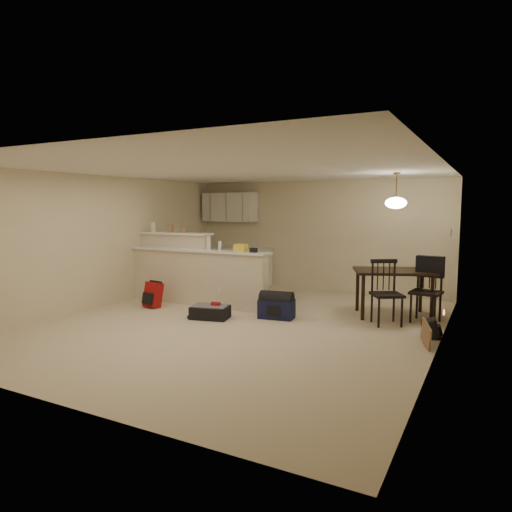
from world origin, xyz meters
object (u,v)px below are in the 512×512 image
Objects in this scene: suitcase at (210,312)px; black_daypack at (431,329)px; dining_chair_far at (426,291)px; red_backpack at (153,295)px; pendant_lamp at (396,202)px; navy_duffel at (277,309)px; dining_chair_near at (387,293)px; dining_table at (393,275)px.

black_daypack reaches higher than suitcase.
dining_chair_far is 4.93m from red_backpack.
navy_duffel is at bearing -147.46° from pendant_lamp.
red_backpack is (-4.23, -0.75, -0.29)m from dining_chair_near.
dining_chair_near reaches higher than red_backpack.
dining_table reaches higher than navy_duffel.
dining_chair_near is 1.67× the size of suitcase.
suitcase is at bearing 0.74° from red_backpack.
dining_chair_far reaches higher than dining_chair_near.
dining_chair_near is at bearing 51.71° from black_daypack.
red_backpack is (-4.20, -1.41, -0.48)m from dining_table.
dining_chair_far is at bearing -20.21° from pendant_lamp.
navy_duffel is (-1.74, -1.11, -0.56)m from dining_table.
dining_chair_far is 2.25× the size of red_backpack.
dining_chair_near is 0.99× the size of dining_chair_far.
pendant_lamp is at bearing 27.31° from black_daypack.
pendant_lamp reaches higher than suitcase.
red_backpack is at bearing -161.40° from pendant_lamp.
pendant_lamp is at bearing 28.52° from red_backpack.
dining_table is 2.13m from navy_duffel.
red_backpack is 0.80× the size of navy_duffel.
pendant_lamp is 1.04× the size of navy_duffel.
navy_duffel is at bearing 15.20° from suitcase.
pendant_lamp reaches higher than dining_chair_near.
navy_duffel is (2.46, 0.31, -0.08)m from red_backpack.
pendant_lamp is 1.58m from dining_chair_far.
pendant_lamp is 2.30m from black_daypack.
dining_table is at bearing 167.17° from dining_chair_far.
dining_chair_near is at bearing -132.50° from dining_chair_far.
pendant_lamp is 2.08× the size of black_daypack.
pendant_lamp is at bearing 17.99° from suitcase.
dining_chair_far is at bearing 12.95° from navy_duffel.
pendant_lamp is at bearing 24.28° from navy_duffel.
dining_chair_near is at bearing 5.71° from navy_duffel.
red_backpack is at bearing 86.11° from black_daypack.
dining_chair_far is at bearing -42.76° from dining_table.
dining_table is 2.49× the size of pendant_lamp.
suitcase is at bearing 91.33° from black_daypack.
pendant_lamp is 4.76m from red_backpack.
suitcase is (-2.74, -1.65, -1.88)m from pendant_lamp.
dining_chair_near is 1.86m from navy_duffel.
navy_duffel is (-1.77, -0.44, -0.37)m from dining_chair_near.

